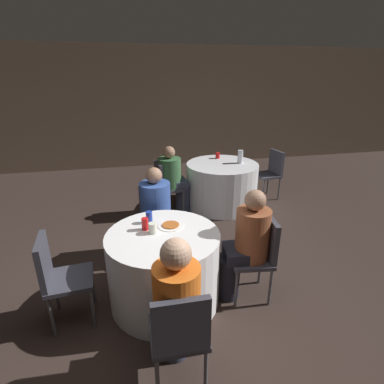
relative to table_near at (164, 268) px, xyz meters
name	(u,v)px	position (x,y,z in m)	size (l,w,h in m)	color
ground_plane	(180,306)	(0.13, -0.13, -0.38)	(16.00, 16.00, 0.00)	#332621
wall_back	(142,108)	(0.13, 4.95, 1.02)	(16.00, 0.06, 2.80)	gray
table_near	(164,268)	(0.00, 0.00, 0.00)	(1.09, 1.09, 0.76)	white
table_far	(222,185)	(1.28, 2.16, 0.00)	(1.21, 1.21, 0.76)	silver
chair_near_east	(260,250)	(0.95, -0.13, 0.16)	(0.45, 0.45, 0.88)	#383842
chair_near_south	(179,332)	(-0.01, -0.96, 0.16)	(0.41, 0.41, 0.88)	#383842
chair_near_north	(155,213)	(0.02, 0.96, 0.16)	(0.41, 0.41, 0.88)	#383842
chair_near_west	(57,273)	(-0.95, -0.08, 0.16)	(0.44, 0.43, 0.88)	#383842
chair_far_west	(164,183)	(0.27, 2.02, 0.16)	(0.45, 0.45, 0.88)	#383842
chair_far_east	(271,170)	(2.28, 2.33, 0.16)	(0.46, 0.46, 0.88)	#383842
person_blue_shirt	(156,213)	(0.01, 0.80, 0.22)	(0.37, 0.52, 1.16)	#33384C
person_orange_shirt	(176,307)	(-0.01, -0.80, 0.23)	(0.33, 0.50, 1.20)	#33384C
person_green_jacket	(174,179)	(0.42, 2.04, 0.21)	(0.52, 0.39, 1.13)	#33384C
person_floral_shirt	(245,245)	(0.79, -0.10, 0.22)	(0.50, 0.36, 1.18)	black
pizza_plate_near	(171,225)	(0.10, 0.15, 0.39)	(0.26, 0.26, 0.02)	white
soda_can_blue	(149,217)	(-0.10, 0.27, 0.44)	(0.07, 0.07, 0.12)	#1E38A5
soda_can_red	(145,224)	(-0.15, 0.13, 0.44)	(0.07, 0.07, 0.12)	red
cup_near	(153,228)	(-0.09, 0.05, 0.43)	(0.08, 0.08, 0.10)	silver
bottle_far	(240,157)	(1.58, 2.13, 0.49)	(0.09, 0.09, 0.22)	silver
cup_far	(218,155)	(1.30, 2.51, 0.43)	(0.07, 0.07, 0.11)	red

